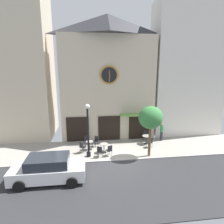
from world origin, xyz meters
The scene contains 18 objects.
ground_plane centered at (0.00, -0.81, -0.02)m, with size 29.49×10.22×0.13m.
clock_building centered at (-0.24, 5.45, 5.79)m, with size 8.69×3.61×11.27m.
neighbor_building_left centered at (-9.07, 6.78, 7.61)m, with size 6.89×4.99×15.22m.
neighbor_building_right centered at (7.75, 5.79, 6.34)m, with size 6.89×3.00×12.69m.
street_lamp centered at (-2.19, 0.98, 2.08)m, with size 0.36×0.36×4.10m.
street_tree centered at (2.44, 0.53, 3.02)m, with size 1.80×1.62×3.91m.
cafe_table_near_door centered at (-2.10, 2.24, 0.48)m, with size 0.61×0.61×0.73m.
cafe_table_center_left centered at (-0.96, 1.52, 0.50)m, with size 0.64×0.64×0.75m.
cafe_table_leftmost centered at (2.96, 2.88, 0.56)m, with size 0.79×0.79×0.75m.
cafe_chair_facing_wall centered at (2.97, 2.00, 0.53)m, with size 0.48×0.48×0.90m.
cafe_chair_corner centered at (-2.34, 3.02, 0.53)m, with size 0.48×0.48×0.90m.
cafe_chair_near_tree centered at (-2.69, 1.71, 0.53)m, with size 0.57×0.57×0.90m.
cafe_chair_curbside centered at (3.09, 3.73, 0.53)m, with size 0.50×0.50×0.90m.
cafe_chair_by_entrance centered at (-1.34, 0.74, 0.53)m, with size 0.49×0.49×0.90m.
cafe_chair_left_end centered at (-0.61, 0.82, 0.53)m, with size 0.52×0.52×0.90m.
cafe_chair_right_end centered at (-1.56, 2.86, 0.53)m, with size 0.56×0.56×0.90m.
pedestrian_green centered at (4.58, 3.52, 0.86)m, with size 0.42×0.42×1.67m.
parked_car_white centered at (-4.56, -1.93, 0.76)m, with size 4.30×2.03×1.55m.
Camera 1 is at (-2.08, -12.60, 6.63)m, focal length 30.54 mm.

